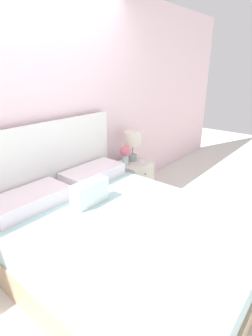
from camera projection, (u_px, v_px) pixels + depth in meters
ground_plane at (55, 227)px, 3.04m from camera, size 12.00×12.00×0.00m
wall_back at (38, 114)px, 2.60m from camera, size 8.00×0.06×2.60m
bed at (118, 239)px, 2.35m from camera, size 1.72×2.12×1.22m
nightstand at (133, 180)px, 3.65m from camera, size 0.45×0.43×0.52m
table_lamp at (133, 141)px, 3.53m from camera, size 0.23×0.23×0.40m
flower_vase at (125, 153)px, 3.42m from camera, size 0.14×0.14×0.26m
teacup at (142, 162)px, 3.49m from camera, size 0.11×0.11×0.06m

